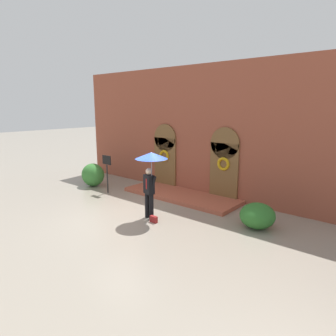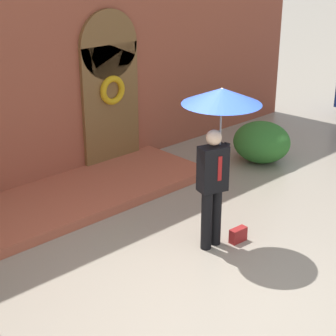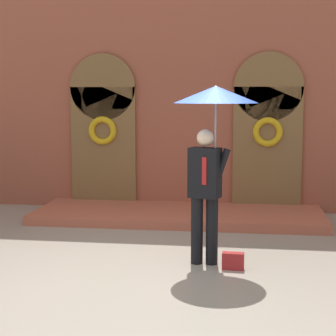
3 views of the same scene
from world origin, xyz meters
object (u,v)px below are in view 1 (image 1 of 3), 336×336
Objects in this scene: shrub_right at (257,216)px; handbag at (154,219)px; sign_post at (107,168)px; person_with_umbrella at (151,165)px; shrub_left at (93,175)px.

handbag is at bearing -147.64° from shrub_right.
handbag is 0.24× the size of shrub_right.
sign_post reaches higher than handbag.
sign_post is at bearing -175.37° from shrub_right.
handbag is 0.16× the size of sign_post.
person_with_umbrella is 1.84m from handbag.
handbag is at bearing -15.98° from shrub_left.
shrub_right reaches higher than handbag.
shrub_right is (8.39, 0.25, -0.15)m from shrub_left.
shrub_left is 1.00× the size of shrub_right.
handbag is at bearing -34.49° from person_with_umbrella.
shrub_left is (-5.22, 1.38, -1.35)m from person_with_umbrella.
handbag is 0.24× the size of shrub_left.
shrub_left reaches higher than handbag.
sign_post is 6.95m from shrub_right.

